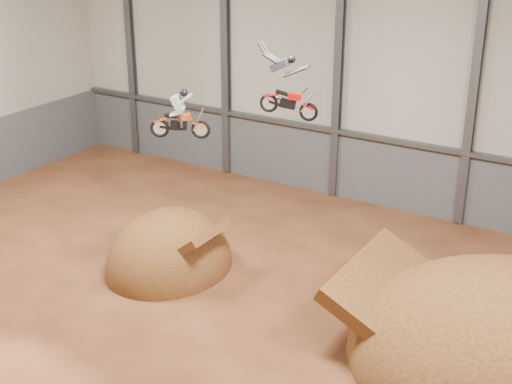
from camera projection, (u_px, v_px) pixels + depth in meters
floor at (231, 356)px, 24.14m from camera, size 40.00×40.00×0.00m
back_wall at (405, 70)px, 33.33m from camera, size 40.00×0.10×14.00m
lower_band_back at (396, 175)px, 35.23m from camera, size 39.80×0.18×3.50m
steel_rail at (398, 141)px, 34.44m from camera, size 39.80×0.35×0.20m
steel_column_0 at (130, 38)px, 41.26m from camera, size 0.40×0.36×13.90m
steel_column_1 at (226, 49)px, 38.03m from camera, size 0.40×0.36×13.90m
steel_column_2 at (339, 63)px, 34.79m from camera, size 0.40×0.36×13.90m
steel_column_3 at (475, 79)px, 31.56m from camera, size 0.40×0.36×13.90m
takeoff_ramp at (170, 267)px, 30.02m from camera, size 5.04×5.81×5.04m
fmx_rider_a at (180, 111)px, 26.03m from camera, size 2.38×1.75×2.02m
fmx_rider_b at (288, 83)px, 22.82m from camera, size 2.99×1.45×2.59m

